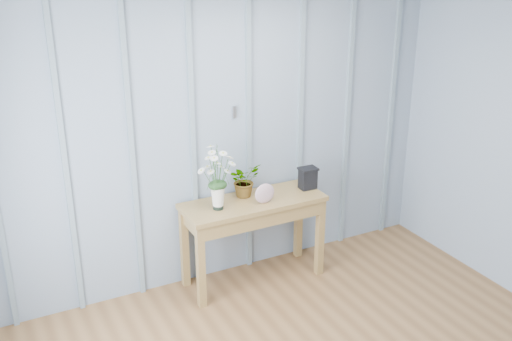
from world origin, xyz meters
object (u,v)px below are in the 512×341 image
sideboard (253,213)px  daisy_vase (217,170)px  felt_disc_vessel (265,193)px  carved_box (308,178)px

sideboard → daisy_vase: 0.56m
felt_disc_vessel → sideboard: bearing=123.6°
sideboard → daisy_vase: bearing=-175.9°
sideboard → felt_disc_vessel: size_ratio=6.98×
daisy_vase → felt_disc_vessel: daisy_vase is taller
sideboard → daisy_vase: size_ratio=2.24×
felt_disc_vessel → carved_box: carved_box is taller
daisy_vase → carved_box: 0.89m
sideboard → daisy_vase: daisy_vase is taller
daisy_vase → felt_disc_vessel: bearing=-10.7°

